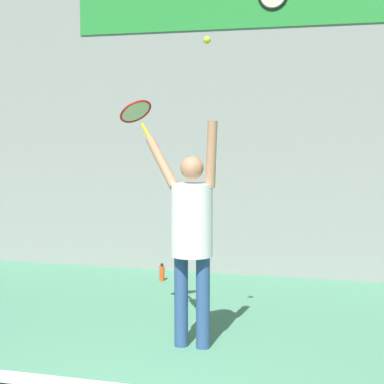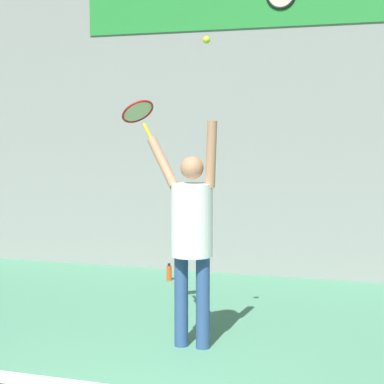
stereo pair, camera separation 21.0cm
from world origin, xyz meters
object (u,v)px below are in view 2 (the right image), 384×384
object	(u,v)px
tennis_player	(192,229)
water_bottle	(169,273)
tennis_ball	(207,40)
tennis_racket	(138,113)

from	to	relation	value
tennis_player	water_bottle	bearing A→B (deg)	114.40
tennis_ball	tennis_player	bearing A→B (deg)	151.87
tennis_player	tennis_racket	bearing A→B (deg)	151.33
tennis_ball	water_bottle	world-z (taller)	tennis_ball
tennis_racket	water_bottle	size ratio (longest dim) A/B	1.84
tennis_ball	water_bottle	bearing A→B (deg)	116.55
tennis_player	water_bottle	distance (m)	3.14
tennis_racket	water_bottle	xyz separation A→B (m)	(-0.54, 2.33, -2.10)
tennis_ball	water_bottle	size ratio (longest dim) A/B	0.29
tennis_ball	water_bottle	distance (m)	4.14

